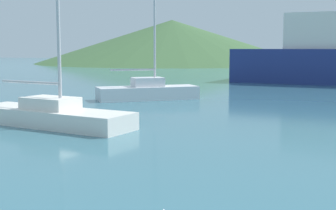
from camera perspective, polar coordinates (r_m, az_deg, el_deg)
sailboat_inner at (r=24.85m, az=-2.48°, el=1.84°), size 5.23×4.46×9.11m
sailboat_middle at (r=16.88m, az=-14.10°, el=-1.03°), size 6.53×3.04×8.29m
hill_west at (r=88.36m, az=0.49°, el=7.75°), size 50.45×50.45×7.98m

